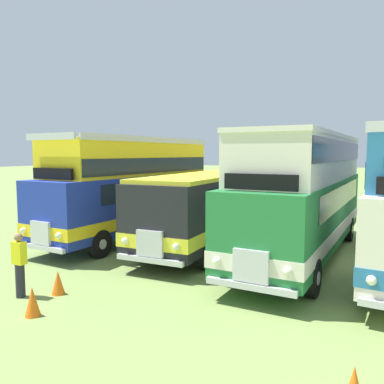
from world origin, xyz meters
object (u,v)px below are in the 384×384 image
object	(u,v)px
bus_second_in_row	(214,203)
cone_near_end	(58,283)
marshal_person	(20,264)
cone_far_end	(32,302)
bus_third_in_row	(305,190)
bus_first_in_row	(132,186)

from	to	relation	value
bus_second_in_row	cone_near_end	bearing A→B (deg)	-99.52
marshal_person	cone_far_end	bearing A→B (deg)	-28.41
bus_third_in_row	cone_far_end	xyz separation A→B (m)	(-4.47, -8.42, -2.12)
cone_near_end	marshal_person	world-z (taller)	marshal_person
bus_first_in_row	marshal_person	distance (m)	7.84
cone_near_end	bus_third_in_row	bearing A→B (deg)	54.60
bus_second_in_row	cone_far_end	size ratio (longest dim) A/B	14.89
cone_near_end	bus_first_in_row	bearing A→B (deg)	110.40
cone_far_end	marshal_person	bearing A→B (deg)	151.59
cone_far_end	marshal_person	distance (m)	1.57
cone_near_end	cone_far_end	world-z (taller)	cone_far_end
bus_second_in_row	cone_near_end	distance (m)	7.64
cone_near_end	marshal_person	bearing A→B (deg)	-139.21
bus_third_in_row	bus_first_in_row	bearing A→B (deg)	-178.21
bus_second_in_row	marshal_person	bearing A→B (deg)	-103.73
bus_first_in_row	bus_second_in_row	size ratio (longest dim) A/B	0.96
bus_third_in_row	marshal_person	world-z (taller)	bus_third_in_row
cone_near_end	cone_far_end	xyz separation A→B (m)	(0.57, -1.32, 0.03)
bus_first_in_row	cone_near_end	bearing A→B (deg)	-69.60
cone_far_end	cone_near_end	bearing A→B (deg)	113.46
bus_third_in_row	cone_near_end	world-z (taller)	bus_third_in_row
bus_third_in_row	marshal_person	size ratio (longest dim) A/B	6.51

